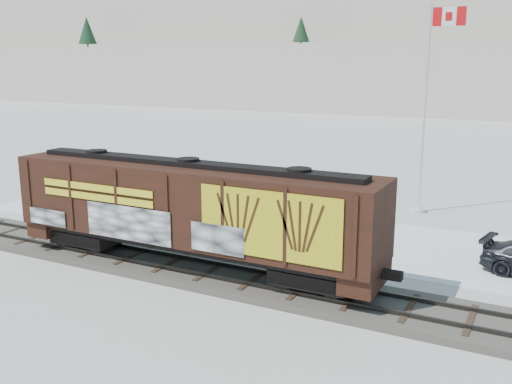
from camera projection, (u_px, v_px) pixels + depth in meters
The scene contains 7 objects.
ground at pixel (255, 286), 22.39m from camera, with size 500.00×500.00×0.00m, color white.
rail_track at pixel (255, 282), 22.36m from camera, with size 50.00×3.40×0.43m.
parking_strip at pixel (323, 235), 28.88m from camera, with size 40.00×8.00×0.03m, color white.
hopper_railcar at pixel (189, 207), 23.11m from camera, with size 16.02×3.06×4.30m.
flagpole at pixel (425, 139), 32.58m from camera, with size 2.30×0.90×11.72m.
car_silver at pixel (200, 204), 31.87m from camera, with size 1.96×4.88×1.66m, color silver.
car_white at pixel (245, 206), 31.54m from camera, with size 1.70×4.87×1.60m, color silver.
Camera 1 is at (9.73, -18.65, 8.50)m, focal length 40.00 mm.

